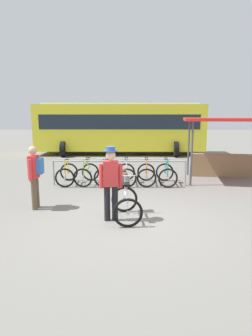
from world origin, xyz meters
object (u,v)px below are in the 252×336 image
object	(u,v)px
racked_bike_white	(126,174)
pedestrian_with_backpack	(35,173)
featured_bicycle	(126,198)
person_with_featured_bike	(111,181)
racked_bike_yellow	(67,174)
racked_bike_orange	(146,174)
racked_bike_teal	(166,174)
bus_distant	(120,126)
racked_bike_lime	(87,174)
racked_bike_black	(107,174)
market_stall	(225,142)

from	to	relation	value
racked_bike_white	pedestrian_with_backpack	distance (m)	3.62
featured_bicycle	person_with_featured_bike	distance (m)	0.61
racked_bike_yellow	pedestrian_with_backpack	distance (m)	2.78
racked_bike_white	featured_bicycle	world-z (taller)	featured_bicycle
racked_bike_orange	pedestrian_with_backpack	bearing A→B (deg)	-137.31
racked_bike_teal	bus_distant	bearing A→B (deg)	104.22
racked_bike_lime	person_with_featured_bike	distance (m)	3.76
person_with_featured_bike	pedestrian_with_backpack	world-z (taller)	person_with_featured_bike
racked_bike_teal	bus_distant	xyz separation A→B (m)	(-1.98, 7.83, 1.37)
racked_bike_yellow	racked_bike_teal	distance (m)	3.50
racked_bike_orange	pedestrian_with_backpack	xyz separation A→B (m)	(-2.98, -2.75, 0.57)
racked_bike_black	pedestrian_with_backpack	world-z (taller)	pedestrian_with_backpack
racked_bike_yellow	bus_distant	size ratio (longest dim) A/B	0.11
racked_bike_orange	market_stall	bearing A→B (deg)	17.13
racked_bike_yellow	racked_bike_white	world-z (taller)	same
racked_bike_white	market_stall	world-z (taller)	market_stall
racked_bike_white	racked_bike_black	bearing A→B (deg)	-179.10
racked_bike_black	pedestrian_with_backpack	size ratio (longest dim) A/B	0.71
featured_bicycle	bus_distant	bearing A→B (deg)	93.30
person_with_featured_bike	pedestrian_with_backpack	bearing A→B (deg)	158.01
featured_bicycle	racked_bike_lime	bearing A→B (deg)	113.73
racked_bike_orange	racked_bike_lime	bearing A→B (deg)	-179.10
racked_bike_orange	featured_bicycle	world-z (taller)	featured_bicycle
pedestrian_with_backpack	racked_bike_orange	bearing A→B (deg)	42.69
pedestrian_with_backpack	bus_distant	distance (m)	10.76
pedestrian_with_backpack	racked_bike_black	bearing A→B (deg)	59.88
racked_bike_orange	person_with_featured_bike	xyz separation A→B (m)	(-0.97, -3.57, 0.58)
bus_distant	market_stall	distance (m)	8.13
racked_bike_teal	racked_bike_black	bearing A→B (deg)	-179.10
racked_bike_lime	racked_bike_teal	size ratio (longest dim) A/B	1.07
racked_bike_teal	bus_distant	size ratio (longest dim) A/B	0.11
person_with_featured_bike	pedestrian_with_backpack	size ratio (longest dim) A/B	1.05
racked_bike_yellow	person_with_featured_bike	world-z (taller)	person_with_featured_bike
racked_bike_lime	racked_bike_white	distance (m)	1.40
racked_bike_orange	racked_bike_yellow	bearing A→B (deg)	-179.10
racked_bike_black	racked_bike_white	xyz separation A→B (m)	(0.70, 0.01, 0.00)
racked_bike_orange	racked_bike_teal	distance (m)	0.70
pedestrian_with_backpack	market_stall	size ratio (longest dim) A/B	0.49
racked_bike_lime	racked_bike_white	xyz separation A→B (m)	(1.40, 0.02, -0.00)
racked_bike_black	bus_distant	world-z (taller)	bus_distant
racked_bike_black	racked_bike_lime	bearing A→B (deg)	-179.10
racked_bike_teal	pedestrian_with_backpack	xyz separation A→B (m)	(-3.68, -2.76, 0.57)
racked_bike_yellow	person_with_featured_bike	size ratio (longest dim) A/B	0.66
racked_bike_black	market_stall	distance (m)	4.59
racked_bike_teal	person_with_featured_bike	distance (m)	3.99
racked_bike_lime	market_stall	distance (m)	5.26
racked_bike_yellow	person_with_featured_bike	distance (m)	4.01
racked_bike_teal	featured_bicycle	size ratio (longest dim) A/B	0.90
racked_bike_teal	market_stall	size ratio (longest dim) A/B	0.33
featured_bicycle	bus_distant	distance (m)	11.29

